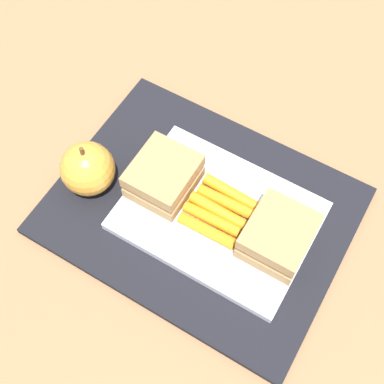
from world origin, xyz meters
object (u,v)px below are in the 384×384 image
(carrot_sticks_bundle, at_px, (219,211))
(food_tray, at_px, (218,216))
(sandwich_half_left, at_px, (278,236))
(sandwich_half_right, at_px, (163,176))
(apple, at_px, (88,169))

(carrot_sticks_bundle, bearing_deg, food_tray, 109.85)
(carrot_sticks_bundle, bearing_deg, sandwich_half_left, 179.71)
(food_tray, distance_m, sandwich_half_left, 0.08)
(sandwich_half_right, height_order, carrot_sticks_bundle, sandwich_half_right)
(sandwich_half_left, distance_m, sandwich_half_right, 0.16)
(sandwich_half_right, xyz_separation_m, apple, (0.09, 0.04, 0.00))
(sandwich_half_left, height_order, apple, apple)
(food_tray, relative_size, apple, 2.90)
(sandwich_half_right, height_order, apple, apple)
(sandwich_half_left, height_order, sandwich_half_right, same)
(food_tray, xyz_separation_m, sandwich_half_right, (0.08, 0.00, 0.03))
(sandwich_half_left, bearing_deg, apple, 9.02)
(food_tray, height_order, apple, apple)
(carrot_sticks_bundle, relative_size, apple, 0.99)
(sandwich_half_left, distance_m, apple, 0.25)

